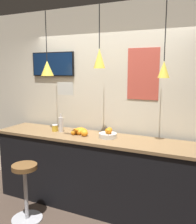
% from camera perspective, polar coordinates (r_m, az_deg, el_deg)
% --- Properties ---
extents(back_wall, '(8.00, 0.06, 2.90)m').
position_cam_1_polar(back_wall, '(3.78, 2.76, 1.74)').
color(back_wall, beige).
rests_on(back_wall, ground_plane).
extents(service_counter, '(3.13, 0.64, 1.05)m').
position_cam_1_polar(service_counter, '(3.64, 0.00, -13.67)').
color(service_counter, black).
rests_on(service_counter, ground_plane).
extents(bar_stool, '(0.41, 0.41, 0.77)m').
position_cam_1_polar(bar_stool, '(3.51, -16.25, -15.82)').
color(bar_stool, '#B7B7BC').
rests_on(bar_stool, ground_plane).
extents(fruit_bowl, '(0.25, 0.25, 0.14)m').
position_cam_1_polar(fruit_bowl, '(3.42, 2.31, -5.03)').
color(fruit_bowl, beige).
rests_on(fruit_bowl, service_counter).
extents(orange_pile, '(0.27, 0.25, 0.09)m').
position_cam_1_polar(orange_pile, '(3.61, -3.98, -4.47)').
color(orange_pile, orange).
rests_on(orange_pile, service_counter).
extents(juice_bottle, '(0.07, 0.07, 0.27)m').
position_cam_1_polar(juice_bottle, '(3.76, -8.45, -2.80)').
color(juice_bottle, silver).
rests_on(juice_bottle, service_counter).
extents(spread_jar, '(0.09, 0.09, 0.10)m').
position_cam_1_polar(spread_jar, '(3.83, -9.81, -3.60)').
color(spread_jar, gold).
rests_on(spread_jar, service_counter).
extents(pendant_lamp_left, '(0.19, 0.19, 0.92)m').
position_cam_1_polar(pendant_lamp_left, '(3.82, -11.54, 9.84)').
color(pendant_lamp_left, black).
extents(pendant_lamp_middle, '(0.16, 0.16, 0.82)m').
position_cam_1_polar(pendant_lamp_middle, '(3.39, 0.31, 12.20)').
color(pendant_lamp_middle, black).
extents(pendant_lamp_right, '(0.14, 0.14, 0.93)m').
position_cam_1_polar(pendant_lamp_right, '(3.13, 14.82, 9.56)').
color(pendant_lamp_right, black).
extents(mounted_tv, '(0.78, 0.04, 0.38)m').
position_cam_1_polar(mounted_tv, '(4.17, -10.29, 10.71)').
color(mounted_tv, black).
extents(hanging_menu_board, '(0.24, 0.01, 0.17)m').
position_cam_1_polar(hanging_menu_board, '(3.32, -7.49, 5.33)').
color(hanging_menu_board, silver).
extents(wall_poster, '(0.44, 0.01, 0.71)m').
position_cam_1_polar(wall_poster, '(3.54, 10.25, 8.53)').
color(wall_poster, '#C64C3D').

